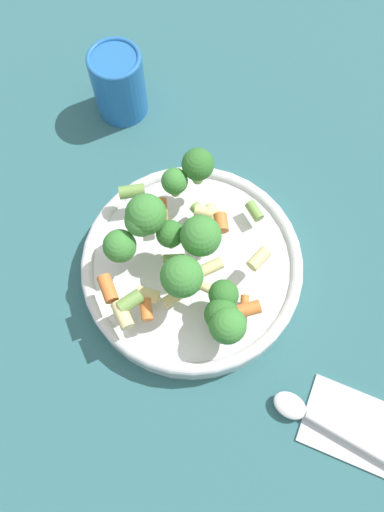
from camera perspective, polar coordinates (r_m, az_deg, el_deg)
The scene contains 6 objects.
ground_plane at distance 0.59m, azimuth 0.00°, elevation -1.89°, with size 3.00×3.00×0.00m, color #2D6066.
bowl at distance 0.57m, azimuth 0.00°, elevation -1.19°, with size 0.25×0.25×0.04m.
pasta_salad at distance 0.50m, azimuth -1.16°, elevation 0.64°, with size 0.21×0.20×0.08m.
cup at distance 0.67m, azimuth -8.39°, elevation 18.96°, with size 0.07×0.07×0.09m.
napkin at distance 0.58m, azimuth 18.45°, elevation -18.13°, with size 0.13×0.13×0.01m.
spoon at distance 0.56m, azimuth 15.25°, elevation -18.37°, with size 0.16×0.13×0.01m.
Camera 1 is at (0.18, -0.08, 0.55)m, focal length 35.00 mm.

